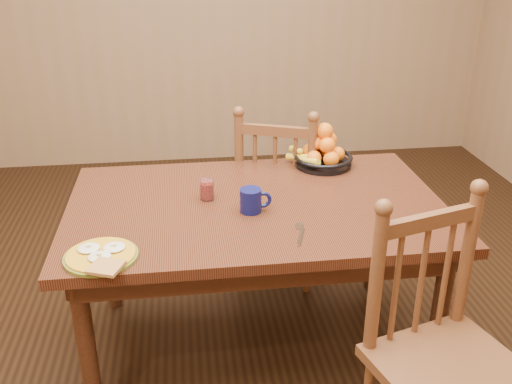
{
  "coord_description": "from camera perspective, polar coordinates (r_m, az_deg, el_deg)",
  "views": [
    {
      "loc": [
        -0.29,
        -2.18,
        1.81
      ],
      "look_at": [
        0.0,
        0.0,
        0.8
      ],
      "focal_mm": 40.0,
      "sensor_mm": 36.0,
      "label": 1
    }
  ],
  "objects": [
    {
      "name": "room",
      "position": [
        2.25,
        0.0,
        12.84
      ],
      "size": [
        4.52,
        5.02,
        2.72
      ],
      "color": "black",
      "rests_on": "ground"
    },
    {
      "name": "dining_table",
      "position": [
        2.48,
        0.0,
        -2.83
      ],
      "size": [
        1.6,
        1.0,
        0.75
      ],
      "color": "black",
      "rests_on": "ground"
    },
    {
      "name": "chair_far",
      "position": [
        3.11,
        2.4,
        -0.55
      ],
      "size": [
        0.58,
        0.57,
        1.0
      ],
      "rotation": [
        0.0,
        0.0,
        2.77
      ],
      "color": "#4F2D17",
      "rests_on": "ground"
    },
    {
      "name": "chair_near",
      "position": [
        2.1,
        18.27,
        -15.47
      ],
      "size": [
        0.57,
        0.56,
        1.03
      ],
      "rotation": [
        0.0,
        0.0,
        0.28
      ],
      "color": "#4F2D17",
      "rests_on": "ground"
    },
    {
      "name": "breakfast_plate",
      "position": [
        2.1,
        -15.21,
        -6.17
      ],
      "size": [
        0.26,
        0.3,
        0.04
      ],
      "color": "#59601E",
      "rests_on": "dining_table"
    },
    {
      "name": "fork",
      "position": [
        2.2,
        4.44,
        -4.1
      ],
      "size": [
        0.06,
        0.18,
        0.0
      ],
      "rotation": [
        0.0,
        0.0,
        -0.32
      ],
      "color": "silver",
      "rests_on": "dining_table"
    },
    {
      "name": "spoon",
      "position": [
        2.17,
        -16.74,
        -5.65
      ],
      "size": [
        0.05,
        0.16,
        0.01
      ],
      "rotation": [
        0.0,
        0.0,
        0.22
      ],
      "color": "silver",
      "rests_on": "dining_table"
    },
    {
      "name": "coffee_mug",
      "position": [
        2.35,
        -0.42,
        -0.82
      ],
      "size": [
        0.13,
        0.09,
        0.1
      ],
      "color": "#0B0F3F",
      "rests_on": "dining_table"
    },
    {
      "name": "juice_glass",
      "position": [
        2.47,
        -4.92,
        0.17
      ],
      "size": [
        0.06,
        0.06,
        0.09
      ],
      "color": "silver",
      "rests_on": "dining_table"
    },
    {
      "name": "fruit_bowl",
      "position": [
        2.83,
        6.65,
        3.93
      ],
      "size": [
        0.32,
        0.29,
        0.22
      ],
      "color": "black",
      "rests_on": "dining_table"
    }
  ]
}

